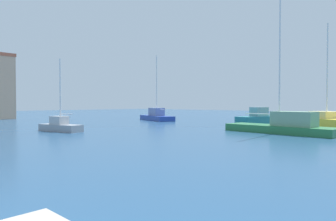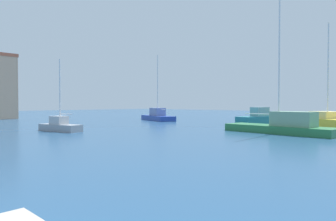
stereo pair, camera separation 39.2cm
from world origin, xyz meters
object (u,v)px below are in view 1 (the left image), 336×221
object	(u,v)px
sailboat_yellow_behind_lamppost	(326,122)
motorboat_teal_distant_north	(258,118)
sailboat_green_outer_mooring	(284,125)
sailboat_blue_far_left	(156,116)
sailboat_grey_far_right	(60,125)

from	to	relation	value
sailboat_yellow_behind_lamppost	motorboat_teal_distant_north	bearing A→B (deg)	88.64
sailboat_green_outer_mooring	sailboat_blue_far_left	bearing A→B (deg)	73.04
sailboat_green_outer_mooring	sailboat_yellow_behind_lamppost	size ratio (longest dim) A/B	1.36
motorboat_teal_distant_north	sailboat_yellow_behind_lamppost	size ratio (longest dim) A/B	0.60
motorboat_teal_distant_north	sailboat_blue_far_left	xyz separation A→B (m)	(-1.91, 14.55, -0.06)
sailboat_blue_far_left	sailboat_green_outer_mooring	bearing A→B (deg)	-106.96
sailboat_blue_far_left	sailboat_yellow_behind_lamppost	world-z (taller)	sailboat_yellow_behind_lamppost
motorboat_teal_distant_north	sailboat_yellow_behind_lamppost	distance (m)	7.30
motorboat_teal_distant_north	sailboat_yellow_behind_lamppost	bearing A→B (deg)	-91.36
sailboat_grey_far_right	sailboat_yellow_behind_lamppost	bearing A→B (deg)	-38.68
motorboat_teal_distant_north	sailboat_green_outer_mooring	distance (m)	10.42
sailboat_green_outer_mooring	motorboat_teal_distant_north	bearing A→B (deg)	37.39
sailboat_blue_far_left	sailboat_yellow_behind_lamppost	xyz separation A→B (m)	(1.74, -21.84, -0.02)
sailboat_grey_far_right	motorboat_teal_distant_north	size ratio (longest dim) A/B	1.01
motorboat_teal_distant_north	sailboat_green_outer_mooring	world-z (taller)	sailboat_green_outer_mooring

